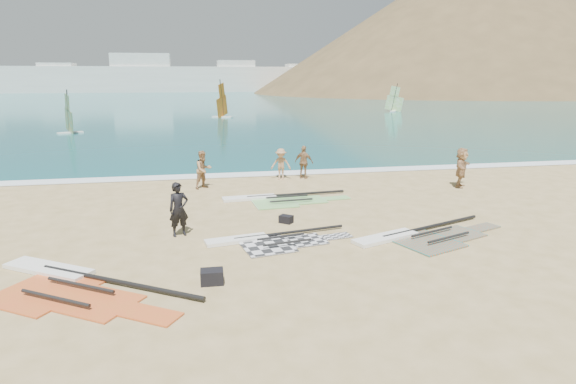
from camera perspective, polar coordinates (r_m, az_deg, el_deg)
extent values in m
plane|color=tan|center=(14.90, 3.59, -7.30)|extent=(300.00, 300.00, 0.00)
cube|color=#0B4753|center=(145.61, -9.53, 11.39)|extent=(300.00, 240.00, 0.06)
cube|color=white|center=(26.54, -2.95, 2.08)|extent=(300.00, 1.20, 0.04)
cube|color=white|center=(164.31, -16.91, 12.65)|extent=(160.00, 8.00, 8.00)
cube|color=white|center=(168.66, -25.57, 12.10)|extent=(10.00, 7.00, 9.00)
cube|color=white|center=(164.30, -16.96, 13.34)|extent=(18.00, 7.00, 12.00)
cube|color=white|center=(164.03, -6.17, 13.49)|extent=(12.00, 7.00, 10.00)
cube|color=white|center=(167.94, 2.60, 13.38)|extent=(16.00, 7.00, 9.00)
cube|color=white|center=(173.62, 9.23, 13.57)|extent=(10.00, 7.00, 11.00)
cone|color=brown|center=(168.65, 21.34, 10.95)|extent=(143.00, 143.00, 45.00)
cone|color=brown|center=(197.06, 28.61, 10.49)|extent=(70.00, 70.00, 28.00)
cube|color=#27272A|center=(15.47, -2.56, -6.39)|extent=(1.84, 1.98, 0.04)
cube|color=#27272A|center=(15.94, 2.15, -5.78)|extent=(1.39, 1.32, 0.04)
cube|color=#27272A|center=(16.39, 5.75, -5.28)|extent=(1.11, 0.70, 0.04)
cylinder|color=black|center=(16.49, 0.25, -4.79)|extent=(3.90, 0.82, 0.09)
cylinder|color=black|center=(15.88, -0.85, -5.31)|extent=(1.62, 0.37, 0.07)
cylinder|color=black|center=(15.35, -0.06, -5.99)|extent=(1.62, 0.37, 0.07)
cube|color=white|center=(15.95, -6.11, -5.69)|extent=(2.13, 0.93, 0.12)
cube|color=#45CB21|center=(20.59, -1.70, -1.27)|extent=(1.93, 2.11, 0.04)
cube|color=#45CB21|center=(21.01, 2.47, -0.97)|extent=(1.48, 1.39, 0.04)
cube|color=#45CB21|center=(21.43, 5.73, -0.73)|extent=(1.23, 0.69, 0.04)
cylinder|color=black|center=(21.72, 1.01, -0.25)|extent=(4.52, 0.49, 0.11)
cylinder|color=black|center=(21.05, -0.11, -0.53)|extent=(1.87, 0.24, 0.08)
cylinder|color=black|center=(20.40, 0.41, -0.99)|extent=(1.87, 0.24, 0.08)
cube|color=white|center=(21.23, -4.60, -0.73)|extent=(2.41, 0.84, 0.12)
cube|color=#DA4419|center=(16.42, 15.95, -5.72)|extent=(2.41, 2.53, 0.04)
cube|color=#DA4419|center=(17.60, 19.53, -4.69)|extent=(1.78, 1.73, 0.04)
cube|color=#DA4419|center=(18.60, 22.09, -3.93)|extent=(1.35, 1.00, 0.04)
cylinder|color=black|center=(17.90, 16.69, -3.89)|extent=(4.37, 1.75, 0.11)
cylinder|color=black|center=(17.10, 16.72, -4.51)|extent=(1.82, 0.76, 0.08)
cylinder|color=black|center=(16.67, 18.52, -5.11)|extent=(1.82, 0.76, 0.08)
cube|color=white|center=(16.39, 11.46, -5.35)|extent=(2.49, 1.47, 0.12)
cube|color=#E1552A|center=(13.83, -26.84, -10.44)|extent=(2.93, 2.99, 0.04)
cube|color=#E1552A|center=(12.60, -21.31, -12.22)|extent=(2.12, 2.09, 0.04)
cube|color=#E1552A|center=(11.71, -15.93, -13.83)|extent=(1.50, 1.30, 0.04)
cylinder|color=black|center=(13.45, -19.42, -10.01)|extent=(4.41, 2.93, 0.12)
cylinder|color=black|center=(13.47, -23.39, -10.07)|extent=(1.84, 1.24, 0.09)
cylinder|color=black|center=(12.99, -25.89, -11.22)|extent=(1.84, 1.24, 0.09)
cube|color=white|center=(15.15, -26.52, -8.18)|extent=(2.67, 2.09, 0.12)
cube|color=black|center=(12.94, -9.00, -9.89)|extent=(0.60, 0.44, 0.38)
cube|color=black|center=(17.82, -0.23, -3.24)|extent=(0.57, 0.56, 0.28)
imported|color=black|center=(16.62, -12.83, -2.02)|extent=(0.78, 0.64, 1.86)
imported|color=#AB7E53|center=(23.47, -9.99, 2.63)|extent=(1.12, 1.07, 1.83)
imported|color=tan|center=(25.17, -0.84, 3.34)|extent=(1.18, 0.89, 1.63)
imported|color=#956F48|center=(25.35, 1.90, 3.55)|extent=(1.08, 0.93, 1.74)
imported|color=tan|center=(24.84, 19.86, 2.75)|extent=(1.55, 1.77, 1.94)
cube|color=white|center=(49.69, -24.40, 6.42)|extent=(2.30, 1.59, 0.13)
cube|color=orange|center=(49.58, -24.52, 7.67)|extent=(1.29, 2.48, 2.44)
cube|color=orange|center=(49.47, -24.71, 9.60)|extent=(0.75, 1.41, 1.70)
cylinder|color=black|center=(49.51, -24.63, 8.74)|extent=(0.43, 0.73, 3.88)
cube|color=white|center=(63.16, -7.78, 8.81)|extent=(2.72, 1.94, 0.16)
cube|color=red|center=(63.07, -7.82, 9.99)|extent=(1.59, 2.92, 2.91)
cube|color=red|center=(62.98, -7.88, 11.80)|extent=(0.92, 1.66, 2.02)
cylinder|color=black|center=(63.01, -7.85, 11.00)|extent=(0.53, 0.87, 4.62)
cube|color=white|center=(74.76, 12.43, 9.35)|extent=(1.89, 2.26, 0.13)
cube|color=#71B82B|center=(74.69, 12.48, 10.20)|extent=(2.33, 1.69, 2.51)
cube|color=#71B82B|center=(74.62, 12.55, 11.53)|extent=(1.33, 0.97, 1.74)
cylinder|color=black|center=(74.64, 12.51, 10.94)|extent=(0.70, 0.54, 3.98)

